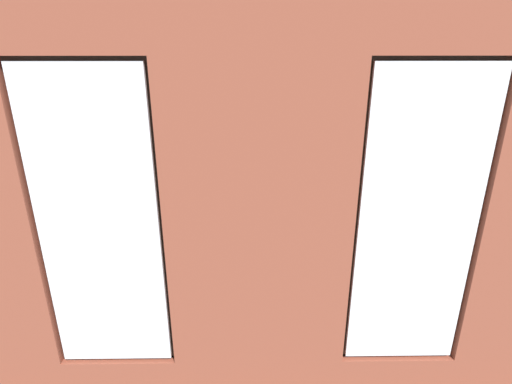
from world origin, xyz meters
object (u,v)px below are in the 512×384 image
object	(u,v)px
couch_by_window	(264,332)
couch_left	(412,243)
remote_gray	(264,232)
potted_plant_near_tv	(105,245)
coffee_table	(258,232)
papasan_chair	(250,182)
candle_jar	(258,225)
remote_black	(248,225)
media_console	(92,226)
potted_plant_by_left_couch	(360,197)
cup_ceramic	(280,222)
potted_plant_between_couches	(401,296)
potted_plant_corner_far_left	(510,311)
potted_plant_mid_room_small	(311,210)
potted_plant_corner_near_left	(372,166)
table_plant_small	(233,225)
tv_flatscreen	(86,190)
potted_plant_beside_window_right	(60,326)

from	to	relation	value
couch_by_window	couch_left	size ratio (longest dim) A/B	0.88
remote_gray	potted_plant_near_tv	size ratio (longest dim) A/B	0.26
coffee_table	papasan_chair	xyz separation A→B (m)	(0.12, -2.09, 0.07)
candle_jar	remote_black	distance (m)	0.19
media_console	potted_plant_by_left_couch	size ratio (longest dim) A/B	1.34
cup_ceramic	media_console	xyz separation A→B (m)	(2.98, -0.33, -0.21)
potted_plant_between_couches	potted_plant_corner_far_left	distance (m)	1.00
couch_left	potted_plant_near_tv	bearing A→B (deg)	-91.82
media_console	couch_left	bearing A→B (deg)	171.14
potted_plant_mid_room_small	potted_plant_corner_far_left	world-z (taller)	potted_plant_corner_far_left
candle_jar	remote_black	bearing A→B (deg)	-34.81
candle_jar	media_console	xyz separation A→B (m)	(2.64, -0.48, -0.22)
candle_jar	potted_plant_corner_far_left	bearing A→B (deg)	136.83
potted_plant_near_tv	papasan_chair	bearing A→B (deg)	-127.98
candle_jar	remote_black	world-z (taller)	candle_jar
potted_plant_by_left_couch	potted_plant_corner_far_left	distance (m)	3.40
couch_by_window	papasan_chair	size ratio (longest dim) A/B	1.55
potted_plant_corner_near_left	potted_plant_mid_room_small	distance (m)	2.20
couch_by_window	potted_plant_by_left_couch	bearing A→B (deg)	-118.69
remote_black	potted_plant_between_couches	distance (m)	2.65
table_plant_small	tv_flatscreen	bearing A→B (deg)	-14.95
couch_left	potted_plant_mid_room_small	world-z (taller)	couch_left
tv_flatscreen	potted_plant_corner_near_left	distance (m)	5.35
couch_by_window	tv_flatscreen	bearing A→B (deg)	-44.13
media_console	potted_plant_by_left_couch	bearing A→B (deg)	-171.45
remote_black	potted_plant_beside_window_right	world-z (taller)	potted_plant_beside_window_right
potted_plant_corner_near_left	couch_left	bearing A→B (deg)	86.79
table_plant_small	media_console	world-z (taller)	table_plant_small
potted_plant_corner_far_left	potted_plant_near_tv	world-z (taller)	potted_plant_corner_far_left
table_plant_small	potted_plant_near_tv	bearing A→B (deg)	10.24
remote_black	potted_plant_beside_window_right	size ratio (longest dim) A/B	0.14
coffee_table	potted_plant_mid_room_small	distance (m)	1.18
media_console	potted_plant_by_left_couch	xyz separation A→B (m)	(-4.44, -0.67, 0.21)
media_console	potted_plant_mid_room_small	xyz separation A→B (m)	(-3.54, -0.29, 0.13)
cup_ceramic	media_console	distance (m)	3.00
cup_ceramic	potted_plant_mid_room_small	distance (m)	0.84
table_plant_small	potted_plant_by_left_couch	distance (m)	2.51
potted_plant_between_couches	potted_plant_corner_far_left	world-z (taller)	potted_plant_between_couches
remote_black	remote_gray	bearing A→B (deg)	-152.40
table_plant_small	potted_plant_by_left_couch	size ratio (longest dim) A/B	0.35
coffee_table	potted_plant_beside_window_right	size ratio (longest dim) A/B	1.03
media_console	coffee_table	bearing A→B (deg)	169.75
potted_plant_beside_window_right	potted_plant_mid_room_small	bearing A→B (deg)	-133.31
media_console	potted_plant_by_left_couch	world-z (taller)	potted_plant_by_left_couch
coffee_table	potted_plant_near_tv	distance (m)	2.14
couch_by_window	papasan_chair	bearing A→B (deg)	-88.14
candle_jar	potted_plant_mid_room_small	bearing A→B (deg)	-139.51
papasan_chair	potted_plant_beside_window_right	bearing A→B (deg)	67.39
cup_ceramic	potted_plant_between_couches	bearing A→B (deg)	114.91
potted_plant_between_couches	potted_plant_beside_window_right	bearing A→B (deg)	2.76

